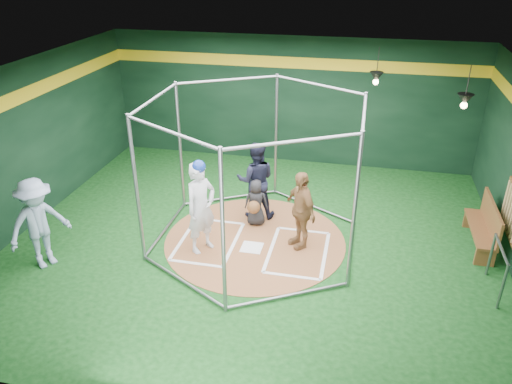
% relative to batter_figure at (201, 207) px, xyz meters
% --- Properties ---
extents(room_shell, '(10.10, 9.10, 3.53)m').
position_rel_batter_figure_xyz_m(room_shell, '(0.97, 0.56, 0.77)').
color(room_shell, '#0C360F').
rests_on(room_shell, ground).
extents(clay_disc, '(3.80, 3.80, 0.01)m').
position_rel_batter_figure_xyz_m(clay_disc, '(0.97, 0.55, -0.98)').
color(clay_disc, '#935A35').
rests_on(clay_disc, ground).
extents(home_plate, '(0.43, 0.43, 0.01)m').
position_rel_batter_figure_xyz_m(home_plate, '(0.97, 0.25, -0.97)').
color(home_plate, white).
rests_on(home_plate, clay_disc).
extents(batter_box_left, '(1.17, 1.77, 0.01)m').
position_rel_batter_figure_xyz_m(batter_box_left, '(0.02, 0.30, -0.97)').
color(batter_box_left, white).
rests_on(batter_box_left, clay_disc).
extents(batter_box_right, '(1.17, 1.77, 0.01)m').
position_rel_batter_figure_xyz_m(batter_box_right, '(1.92, 0.30, -0.97)').
color(batter_box_right, white).
rests_on(batter_box_right, clay_disc).
extents(batting_cage, '(4.05, 4.67, 3.00)m').
position_rel_batter_figure_xyz_m(batting_cage, '(0.97, 0.55, 0.51)').
color(batting_cage, gray).
rests_on(batting_cage, ground).
extents(bat_rack, '(0.07, 1.25, 0.98)m').
position_rel_batter_figure_xyz_m(bat_rack, '(5.89, 0.95, 0.06)').
color(bat_rack, brown).
rests_on(bat_rack, room_shell).
extents(pendant_lamp_near, '(0.34, 0.34, 0.90)m').
position_rel_batter_figure_xyz_m(pendant_lamp_near, '(3.17, 4.15, 1.76)').
color(pendant_lamp_near, black).
rests_on(pendant_lamp_near, room_shell).
extents(pendant_lamp_far, '(0.34, 0.34, 0.90)m').
position_rel_batter_figure_xyz_m(pendant_lamp_far, '(4.97, 2.55, 1.76)').
color(pendant_lamp_far, black).
rests_on(pendant_lamp_far, room_shell).
extents(batter_figure, '(0.75, 0.83, 1.97)m').
position_rel_batter_figure_xyz_m(batter_figure, '(0.00, 0.00, 0.00)').
color(batter_figure, silver).
rests_on(batter_figure, clay_disc).
extents(visitor_leopard, '(0.93, 1.01, 1.66)m').
position_rel_batter_figure_xyz_m(visitor_leopard, '(1.90, 0.57, -0.15)').
color(visitor_leopard, tan).
rests_on(visitor_leopard, clay_disc).
extents(catcher_figure, '(0.56, 0.60, 1.06)m').
position_rel_batter_figure_xyz_m(catcher_figure, '(0.84, 1.22, -0.44)').
color(catcher_figure, black).
rests_on(catcher_figure, clay_disc).
extents(umpire, '(0.99, 0.83, 1.79)m').
position_rel_batter_figure_xyz_m(umpire, '(0.75, 1.60, -0.08)').
color(umpire, black).
rests_on(umpire, clay_disc).
extents(bystander_blue, '(1.18, 1.36, 1.83)m').
position_rel_batter_figure_xyz_m(bystander_blue, '(-2.82, -1.18, -0.07)').
color(bystander_blue, '#8EA1BC').
rests_on(bystander_blue, ground).
extents(dugout_bench, '(0.39, 1.67, 0.97)m').
position_rel_batter_figure_xyz_m(dugout_bench, '(5.59, 1.38, -0.49)').
color(dugout_bench, brown).
rests_on(dugout_bench, ground).
extents(steel_railing, '(0.05, 1.05, 0.91)m').
position_rel_batter_figure_xyz_m(steel_railing, '(5.52, -0.18, -0.38)').
color(steel_railing, slate).
rests_on(steel_railing, ground).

